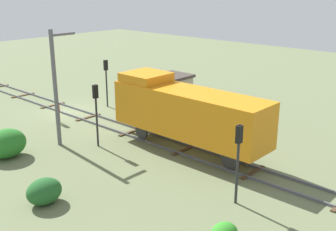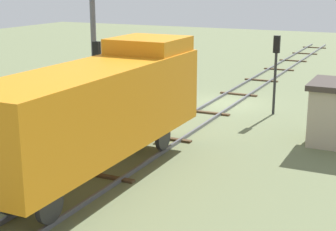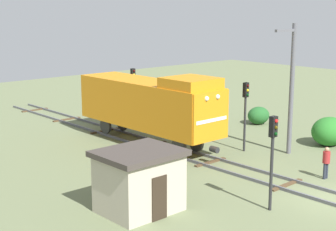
# 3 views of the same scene
# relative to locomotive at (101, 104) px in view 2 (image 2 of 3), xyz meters

# --- Properties ---
(ground_plane) EXTENTS (93.82, 93.82, 0.00)m
(ground_plane) POSITION_rel_locomotive_xyz_m (0.00, -13.15, -2.77)
(ground_plane) COLOR #66704C
(railway_track) EXTENTS (2.40, 62.55, 0.16)m
(railway_track) POSITION_rel_locomotive_xyz_m (0.00, -13.15, -2.70)
(railway_track) COLOR #595960
(railway_track) RESTS_ON ground
(locomotive) EXTENTS (2.90, 11.60, 4.60)m
(locomotive) POSITION_rel_locomotive_xyz_m (0.00, 0.00, 0.00)
(locomotive) COLOR orange
(locomotive) RESTS_ON railway_track
(traffic_signal_near) EXTENTS (0.32, 0.34, 4.22)m
(traffic_signal_near) POSITION_rel_locomotive_xyz_m (-3.20, -11.91, 0.16)
(traffic_signal_near) COLOR #262628
(traffic_signal_near) RESTS_ON ground
(traffic_signal_mid) EXTENTS (0.32, 0.34, 4.29)m
(traffic_signal_mid) POSITION_rel_locomotive_xyz_m (3.40, -5.00, 0.21)
(traffic_signal_mid) COLOR #262628
(traffic_signal_mid) RESTS_ON ground
(worker_near_track) EXTENTS (0.38, 0.38, 1.70)m
(worker_near_track) POSITION_rel_locomotive_xyz_m (2.40, -11.25, -1.78)
(worker_near_track) COLOR #262B38
(worker_near_track) RESTS_ON ground
(catenary_mast) EXTENTS (1.94, 0.28, 7.85)m
(catenary_mast) POSITION_rel_locomotive_xyz_m (4.94, -7.17, 1.40)
(catenary_mast) COLOR #595960
(catenary_mast) RESTS_ON ground
(bush_far) EXTENTS (2.55, 2.09, 1.86)m
(bush_far) POSITION_rel_locomotive_xyz_m (8.49, -7.79, -1.85)
(bush_far) COLOR #277126
(bush_far) RESTS_ON ground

